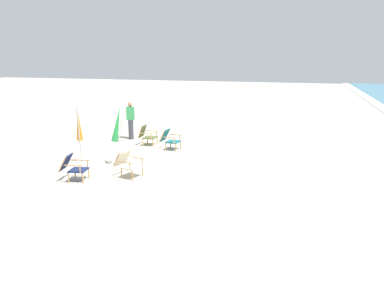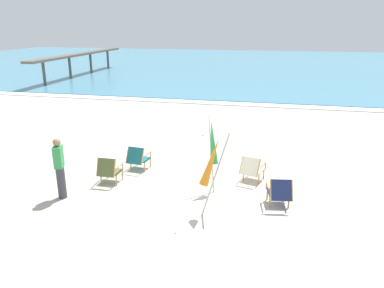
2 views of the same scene
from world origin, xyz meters
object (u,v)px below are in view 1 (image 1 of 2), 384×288
beach_chair_mid_center (73,166)px  beach_chair_front_left (147,135)px  beach_chair_far_center (128,163)px  umbrella_furled_green (117,125)px  beach_chair_back_right (169,139)px  umbrella_furled_orange (79,125)px  person_near_chairs (131,120)px

beach_chair_mid_center → beach_chair_front_left: bearing=175.5°
beach_chair_mid_center → beach_chair_far_center: bearing=119.2°
beach_chair_front_left → umbrella_furled_green: umbrella_furled_green is taller
beach_chair_front_left → umbrella_furled_green: size_ratio=0.39×
beach_chair_far_center → umbrella_furled_green: bearing=-141.7°
beach_chair_back_right → umbrella_furled_green: 2.80m
beach_chair_mid_center → beach_chair_far_center: (-0.77, 1.38, 0.00)m
beach_chair_far_center → beach_chair_back_right: bearing=178.1°
umbrella_furled_orange → person_near_chairs: bearing=179.6°
beach_chair_back_right → beach_chair_front_left: beach_chair_front_left is taller
beach_chair_far_center → beach_chair_front_left: size_ratio=1.08×
beach_chair_mid_center → beach_chair_front_left: 4.71m
beach_chair_mid_center → umbrella_furled_orange: umbrella_furled_orange is taller
umbrella_furled_orange → umbrella_furled_green: (-0.20, 1.31, 0.04)m
beach_chair_front_left → umbrella_furled_orange: umbrella_furled_orange is taller
beach_chair_far_center → beach_chair_front_left: beach_chair_front_left is taller
beach_chair_back_right → beach_chair_mid_center: beach_chair_back_right is taller
beach_chair_back_right → person_near_chairs: size_ratio=0.49×
umbrella_furled_orange → umbrella_furled_green: 1.33m
beach_chair_back_right → beach_chair_far_center: (3.49, -0.12, -0.00)m
umbrella_furled_green → beach_chair_far_center: bearing=38.3°
person_near_chairs → umbrella_furled_orange: bearing=-0.4°
beach_chair_back_right → umbrella_furled_orange: 3.59m
beach_chair_front_left → umbrella_furled_green: (2.91, 0.21, 0.94)m
beach_chair_mid_center → beach_chair_front_left: beach_chair_front_left is taller
beach_chair_far_center → person_near_chairs: (-4.77, -2.09, 0.42)m
beach_chair_mid_center → umbrella_furled_green: size_ratio=0.40×
beach_chair_mid_center → umbrella_furled_orange: 1.98m
beach_chair_mid_center → beach_chair_front_left: size_ratio=1.03×
beach_chair_back_right → umbrella_furled_orange: (2.67, -2.24, 0.90)m
beach_chair_back_right → beach_chair_mid_center: (4.26, -1.50, -0.00)m
umbrella_furled_orange → umbrella_furled_green: size_ratio=0.97×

